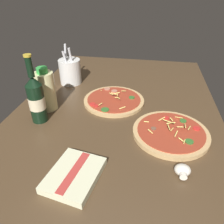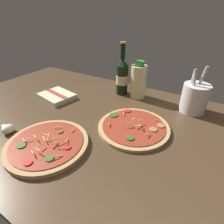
# 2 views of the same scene
# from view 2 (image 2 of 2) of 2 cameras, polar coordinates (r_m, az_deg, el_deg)

# --- Properties ---
(counter_slab) EXTENTS (1.60, 0.90, 0.03)m
(counter_slab) POSITION_cam_2_polar(r_m,az_deg,el_deg) (0.77, -4.89, -3.27)
(counter_slab) COLOR #4C3823
(counter_slab) RESTS_ON ground
(pizza_near) EXTENTS (0.29, 0.29, 0.05)m
(pizza_near) POSITION_cam_2_polar(r_m,az_deg,el_deg) (0.66, -20.34, -9.82)
(pizza_near) COLOR tan
(pizza_near) RESTS_ON counter_slab
(pizza_far) EXTENTS (0.29, 0.29, 0.05)m
(pizza_far) POSITION_cam_2_polar(r_m,az_deg,el_deg) (0.71, 7.05, -4.83)
(pizza_far) COLOR tan
(pizza_far) RESTS_ON counter_slab
(beer_bottle) EXTENTS (0.07, 0.07, 0.28)m
(beer_bottle) POSITION_cam_2_polar(r_m,az_deg,el_deg) (0.97, 3.32, 11.58)
(beer_bottle) COLOR black
(beer_bottle) RESTS_ON counter_slab
(oil_bottle) EXTENTS (0.08, 0.08, 0.19)m
(oil_bottle) POSITION_cam_2_polar(r_m,az_deg,el_deg) (0.94, 8.59, 9.93)
(oil_bottle) COLOR beige
(oil_bottle) RESTS_ON counter_slab
(mushroom_left) EXTENTS (0.05, 0.05, 0.03)m
(mushroom_left) POSITION_cam_2_polar(r_m,az_deg,el_deg) (0.79, -30.92, -4.73)
(mushroom_left) COLOR white
(mushroom_left) RESTS_ON counter_slab
(utensil_crock) EXTENTS (0.12, 0.12, 0.21)m
(utensil_crock) POSITION_cam_2_polar(r_m,az_deg,el_deg) (0.88, 25.32, 4.21)
(utensil_crock) COLOR silver
(utensil_crock) RESTS_ON counter_slab
(dish_towel) EXTENTS (0.20, 0.17, 0.03)m
(dish_towel) POSITION_cam_2_polar(r_m,az_deg,el_deg) (0.99, -17.59, 5.02)
(dish_towel) COLOR beige
(dish_towel) RESTS_ON counter_slab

